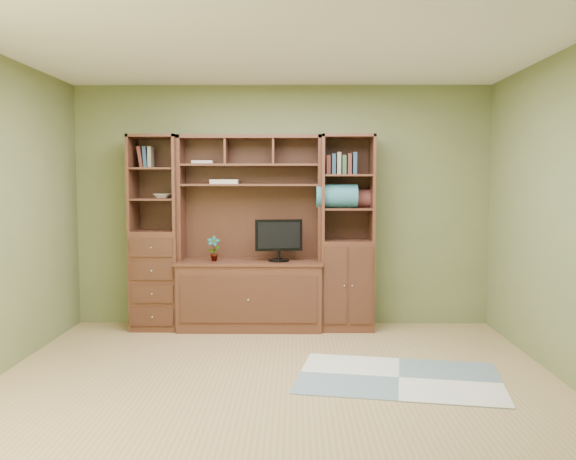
{
  "coord_description": "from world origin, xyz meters",
  "views": [
    {
      "loc": [
        0.15,
        -4.64,
        1.57
      ],
      "look_at": [
        0.08,
        1.2,
        1.1
      ],
      "focal_mm": 38.0,
      "sensor_mm": 36.0,
      "label": 1
    }
  ],
  "objects_px": {
    "left_tower": "(156,233)",
    "monitor": "(279,233)",
    "right_tower": "(347,233)",
    "center_hutch": "(250,233)"
  },
  "relations": [
    {
      "from": "left_tower",
      "to": "monitor",
      "type": "xyz_separation_m",
      "value": [
        1.31,
        -0.07,
        0.01
      ]
    },
    {
      "from": "center_hutch",
      "to": "monitor",
      "type": "height_order",
      "value": "center_hutch"
    },
    {
      "from": "center_hutch",
      "to": "right_tower",
      "type": "xyz_separation_m",
      "value": [
        1.02,
        0.04,
        0.0
      ]
    },
    {
      "from": "left_tower",
      "to": "monitor",
      "type": "bearing_deg",
      "value": -3.29
    },
    {
      "from": "center_hutch",
      "to": "right_tower",
      "type": "bearing_deg",
      "value": 2.23
    },
    {
      "from": "center_hutch",
      "to": "left_tower",
      "type": "bearing_deg",
      "value": 177.71
    },
    {
      "from": "left_tower",
      "to": "right_tower",
      "type": "height_order",
      "value": "same"
    },
    {
      "from": "right_tower",
      "to": "monitor",
      "type": "relative_size",
      "value": 3.39
    },
    {
      "from": "left_tower",
      "to": "monitor",
      "type": "distance_m",
      "value": 1.31
    },
    {
      "from": "monitor",
      "to": "left_tower",
      "type": "bearing_deg",
      "value": 168.69
    }
  ]
}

